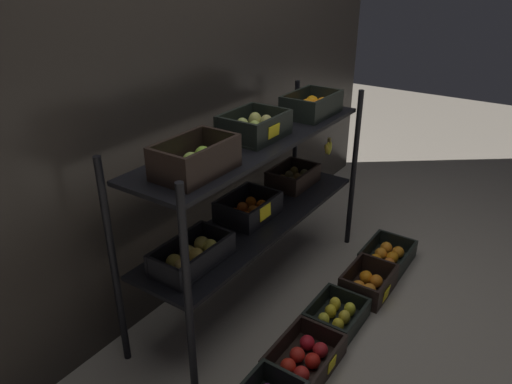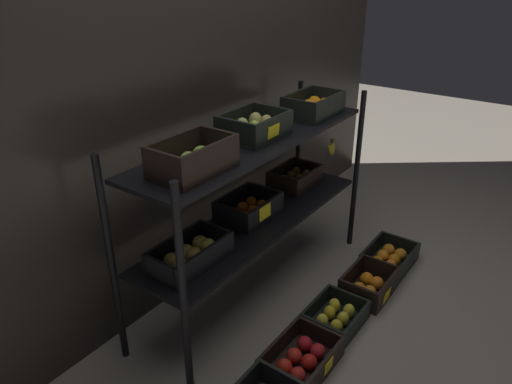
# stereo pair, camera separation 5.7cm
# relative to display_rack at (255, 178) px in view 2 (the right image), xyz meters

# --- Properties ---
(ground_plane) EXTENTS (10.00, 10.00, 0.00)m
(ground_plane) POSITION_rel_display_rack_xyz_m (0.01, -0.00, -0.70)
(ground_plane) COLOR gray
(storefront_wall) EXTENTS (3.92, 0.12, 2.01)m
(storefront_wall) POSITION_rel_display_rack_xyz_m (0.01, 0.41, 0.31)
(storefront_wall) COLOR #2D2823
(storefront_wall) RESTS_ON ground_plane
(display_rack) EXTENTS (1.63, 0.45, 1.04)m
(display_rack) POSITION_rel_display_rack_xyz_m (0.00, 0.00, 0.00)
(display_rack) COLOR black
(display_rack) RESTS_ON ground_plane
(crate_ground_apple_red) EXTENTS (0.37, 0.26, 0.11)m
(crate_ground_apple_red) POSITION_rel_display_rack_xyz_m (-0.33, -0.50, -0.65)
(crate_ground_apple_red) COLOR black
(crate_ground_apple_red) RESTS_ON ground_plane
(crate_ground_lemon) EXTENTS (0.31, 0.25, 0.10)m
(crate_ground_lemon) POSITION_rel_display_rack_xyz_m (0.02, -0.49, -0.65)
(crate_ground_lemon) COLOR black
(crate_ground_lemon) RESTS_ON ground_plane
(crate_ground_orange) EXTENTS (0.31, 0.24, 0.14)m
(crate_ground_orange) POSITION_rel_display_rack_xyz_m (0.35, -0.53, -0.65)
(crate_ground_orange) COLOR black
(crate_ground_orange) RESTS_ON ground_plane
(crate_ground_rightmost_orange) EXTENTS (0.35, 0.26, 0.11)m
(crate_ground_rightmost_orange) POSITION_rel_display_rack_xyz_m (0.68, -0.51, -0.65)
(crate_ground_rightmost_orange) COLOR black
(crate_ground_rightmost_orange) RESTS_ON ground_plane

